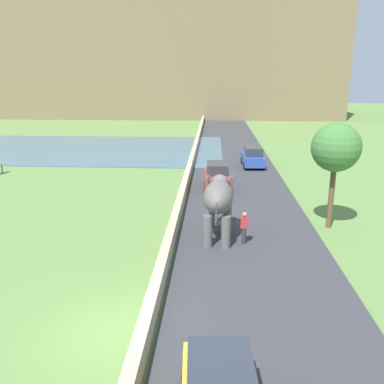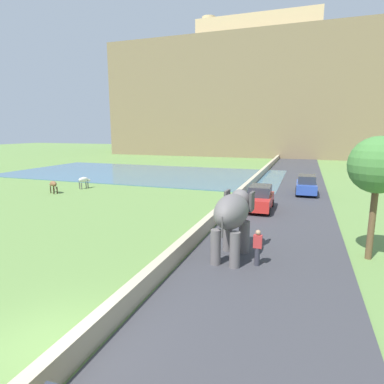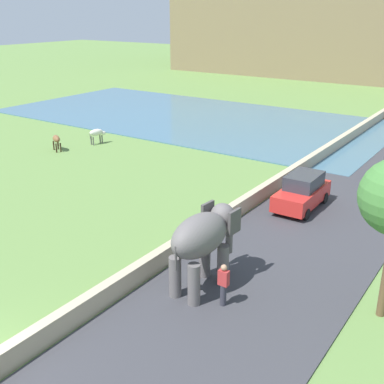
{
  "view_description": "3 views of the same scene",
  "coord_description": "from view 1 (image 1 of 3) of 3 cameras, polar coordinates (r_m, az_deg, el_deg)",
  "views": [
    {
      "loc": [
        3.19,
        -10.81,
        7.75
      ],
      "look_at": [
        1.96,
        11.48,
        1.28
      ],
      "focal_mm": 37.82,
      "sensor_mm": 36.0,
      "label": 1
    },
    {
      "loc": [
        6.32,
        -6.0,
        5.74
      ],
      "look_at": [
        -0.38,
        13.01,
        1.84
      ],
      "focal_mm": 30.04,
      "sensor_mm": 36.0,
      "label": 2
    },
    {
      "loc": [
        11.89,
        -5.42,
        9.71
      ],
      "look_at": [
        -0.8,
        13.15,
        1.17
      ],
      "focal_mm": 45.55,
      "sensor_mm": 36.0,
      "label": 3
    }
  ],
  "objects": [
    {
      "name": "road_surface",
      "position": [
        31.82,
        6.33,
        2.01
      ],
      "size": [
        7.0,
        120.0,
        0.06
      ],
      "primitive_type": "cube",
      "color": "#38383D",
      "rests_on": "ground"
    },
    {
      "name": "tree_near",
      "position": [
        21.62,
        19.65,
        5.84
      ],
      "size": [
        2.47,
        2.47,
        5.51
      ],
      "color": "brown",
      "rests_on": "ground"
    },
    {
      "name": "car_red",
      "position": [
        28.61,
        3.54,
        2.26
      ],
      "size": [
        1.83,
        4.02,
        1.8
      ],
      "color": "red",
      "rests_on": "ground"
    },
    {
      "name": "barrier_wall",
      "position": [
        29.81,
        -0.77,
        1.85
      ],
      "size": [
        0.4,
        110.0,
        0.78
      ],
      "primitive_type": "cube",
      "color": "tan",
      "rests_on": "ground"
    },
    {
      "name": "hill_distant",
      "position": [
        86.69,
        -3.1,
        19.38
      ],
      "size": [
        64.0,
        28.0,
        25.33
      ],
      "primitive_type": "cube",
      "color": "#7F6B4C",
      "rests_on": "ground"
    },
    {
      "name": "person_beside_elephant",
      "position": [
        19.21,
        7.36,
        -4.97
      ],
      "size": [
        0.36,
        0.22,
        1.63
      ],
      "color": "#33333D",
      "rests_on": "ground"
    },
    {
      "name": "elephant",
      "position": [
        19.35,
        3.75,
        -1.06
      ],
      "size": [
        1.56,
        3.51,
        2.99
      ],
      "color": "#605B5B",
      "rests_on": "ground"
    },
    {
      "name": "car_blue",
      "position": [
        35.79,
        8.56,
        4.93
      ],
      "size": [
        1.87,
        4.04,
        1.8
      ],
      "color": "#2D4CA8",
      "rests_on": "ground"
    },
    {
      "name": "ground_plane",
      "position": [
        13.68,
        -11.54,
        -18.73
      ],
      "size": [
        220.0,
        220.0,
        0.0
      ],
      "primitive_type": "plane",
      "color": "#608442"
    },
    {
      "name": "lake",
      "position": [
        46.85,
        -18.51,
        5.85
      ],
      "size": [
        36.0,
        18.0,
        0.08
      ],
      "primitive_type": "cube",
      "color": "#426B84",
      "rests_on": "ground"
    }
  ]
}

